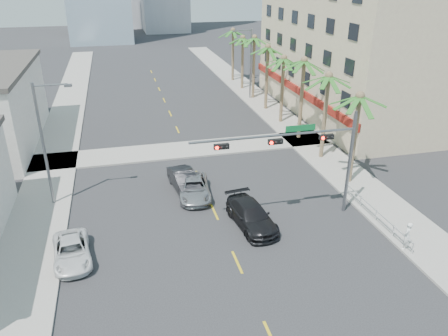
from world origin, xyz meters
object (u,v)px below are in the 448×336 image
object	(u,v)px
car_parked_far	(72,251)
car_lane_left	(184,181)
car_lane_right	(251,215)
pedestrian	(407,236)
traffic_signal_mast	(307,149)
car_lane_center	(194,188)

from	to	relation	value
car_parked_far	car_lane_left	distance (m)	10.83
car_parked_far	car_lane_right	distance (m)	11.46
car_parked_far	pedestrian	distance (m)	20.08
traffic_signal_mast	pedestrian	world-z (taller)	traffic_signal_mast
traffic_signal_mast	car_parked_far	size ratio (longest dim) A/B	2.47
car_parked_far	pedestrian	world-z (taller)	pedestrian
car_lane_left	car_lane_center	bearing A→B (deg)	-74.33
car_lane_left	car_lane_right	size ratio (longest dim) A/B	0.88
car_parked_far	car_lane_right	world-z (taller)	car_lane_right
traffic_signal_mast	car_lane_left	bearing A→B (deg)	140.52
traffic_signal_mast	car_lane_center	bearing A→B (deg)	144.79
traffic_signal_mast	pedestrian	distance (m)	8.01
car_lane_center	car_lane_right	size ratio (longest dim) A/B	0.94
traffic_signal_mast	car_parked_far	distance (m)	15.88
car_lane_center	car_lane_right	world-z (taller)	car_lane_right
car_parked_far	car_lane_left	bearing A→B (deg)	36.57
car_parked_far	car_lane_center	size ratio (longest dim) A/B	0.91
traffic_signal_mast	pedestrian	size ratio (longest dim) A/B	6.21
car_lane_left	car_lane_center	distance (m)	1.35
car_parked_far	pedestrian	size ratio (longest dim) A/B	2.51
car_parked_far	car_lane_center	xyz separation A→B (m)	(8.44, 6.17, 0.06)
car_lane_left	car_lane_right	world-z (taller)	car_lane_left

